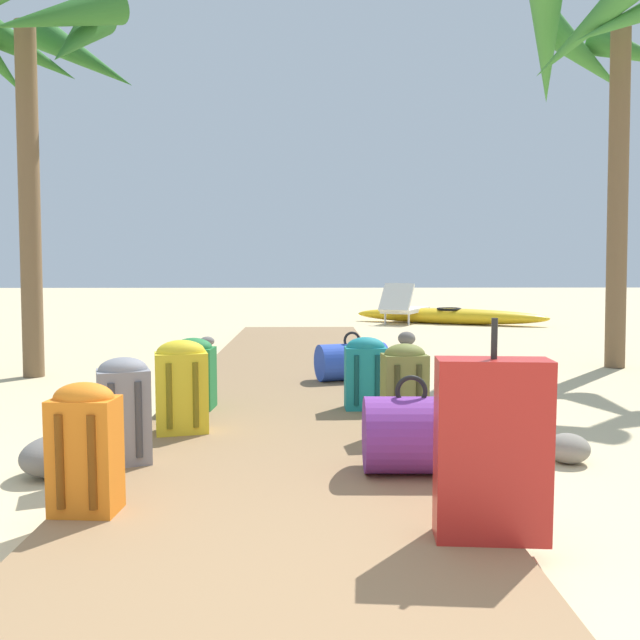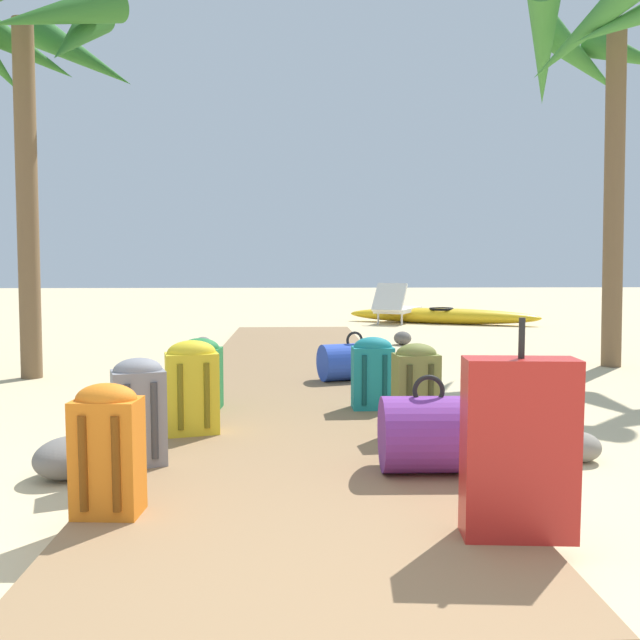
{
  "view_description": "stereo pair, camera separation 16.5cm",
  "coord_description": "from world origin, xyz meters",
  "px_view_note": "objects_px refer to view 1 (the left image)",
  "views": [
    {
      "loc": [
        0.14,
        -1.69,
        1.11
      ],
      "look_at": [
        0.28,
        5.24,
        0.55
      ],
      "focal_mm": 36.28,
      "sensor_mm": 36.0,
      "label": 1
    },
    {
      "loc": [
        -0.03,
        -1.68,
        1.11
      ],
      "look_at": [
        0.28,
        5.24,
        0.55
      ],
      "focal_mm": 36.28,
      "sensor_mm": 36.0,
      "label": 2
    }
  ],
  "objects_px": {
    "kayak": "(449,316)",
    "duffel_bag_purple": "(411,434)",
    "lounge_chair": "(404,307)",
    "backpack_orange": "(85,445)",
    "backpack_olive": "(404,388)",
    "palm_tree_near_right": "(624,56)",
    "backpack_yellow": "(181,384)",
    "palm_tree_near_left": "(28,56)",
    "backpack_green": "(193,371)",
    "suitcase_red": "(492,450)",
    "duffel_bag_blue": "(352,361)",
    "backpack_teal": "(365,371)",
    "backpack_grey": "(124,408)"
  },
  "relations": [
    {
      "from": "backpack_olive",
      "to": "backpack_orange",
      "type": "bearing_deg",
      "value": -141.77
    },
    {
      "from": "backpack_orange",
      "to": "backpack_green",
      "type": "bearing_deg",
      "value": 87.22
    },
    {
      "from": "backpack_teal",
      "to": "backpack_grey",
      "type": "height_order",
      "value": "backpack_grey"
    },
    {
      "from": "backpack_orange",
      "to": "suitcase_red",
      "type": "relative_size",
      "value": 0.66
    },
    {
      "from": "backpack_teal",
      "to": "backpack_olive",
      "type": "distance_m",
      "value": 0.8
    },
    {
      "from": "palm_tree_near_left",
      "to": "lounge_chair",
      "type": "bearing_deg",
      "value": 53.04
    },
    {
      "from": "backpack_green",
      "to": "suitcase_red",
      "type": "relative_size",
      "value": 0.62
    },
    {
      "from": "backpack_yellow",
      "to": "palm_tree_near_right",
      "type": "bearing_deg",
      "value": 36.14
    },
    {
      "from": "duffel_bag_purple",
      "to": "lounge_chair",
      "type": "distance_m",
      "value": 9.75
    },
    {
      "from": "backpack_orange",
      "to": "backpack_olive",
      "type": "distance_m",
      "value": 1.95
    },
    {
      "from": "backpack_yellow",
      "to": "suitcase_red",
      "type": "bearing_deg",
      "value": -47.67
    },
    {
      "from": "backpack_green",
      "to": "palm_tree_near_right",
      "type": "xyz_separation_m",
      "value": [
        4.25,
        2.37,
        3.02
      ]
    },
    {
      "from": "backpack_yellow",
      "to": "palm_tree_near_left",
      "type": "xyz_separation_m",
      "value": [
        -1.97,
        2.61,
        2.81
      ]
    },
    {
      "from": "backpack_teal",
      "to": "backpack_yellow",
      "type": "distance_m",
      "value": 1.38
    },
    {
      "from": "backpack_teal",
      "to": "duffel_bag_purple",
      "type": "height_order",
      "value": "backpack_teal"
    },
    {
      "from": "suitcase_red",
      "to": "kayak",
      "type": "height_order",
      "value": "suitcase_red"
    },
    {
      "from": "duffel_bag_blue",
      "to": "palm_tree_near_left",
      "type": "distance_m",
      "value": 4.39
    },
    {
      "from": "backpack_green",
      "to": "suitcase_red",
      "type": "xyz_separation_m",
      "value": [
        1.53,
        -2.33,
        0.07
      ]
    },
    {
      "from": "suitcase_red",
      "to": "backpack_olive",
      "type": "xyz_separation_m",
      "value": [
        -0.1,
        1.5,
        -0.05
      ]
    },
    {
      "from": "backpack_olive",
      "to": "palm_tree_near_right",
      "type": "height_order",
      "value": "palm_tree_near_right"
    },
    {
      "from": "suitcase_red",
      "to": "kayak",
      "type": "bearing_deg",
      "value": 78.44
    },
    {
      "from": "backpack_green",
      "to": "kayak",
      "type": "distance_m",
      "value": 8.78
    },
    {
      "from": "backpack_yellow",
      "to": "duffel_bag_purple",
      "type": "relative_size",
      "value": 1.18
    },
    {
      "from": "backpack_yellow",
      "to": "backpack_olive",
      "type": "xyz_separation_m",
      "value": [
        1.38,
        -0.13,
        -0.01
      ]
    },
    {
      "from": "backpack_orange",
      "to": "backpack_grey",
      "type": "distance_m",
      "value": 0.7
    },
    {
      "from": "backpack_teal",
      "to": "kayak",
      "type": "xyz_separation_m",
      "value": [
        2.38,
        8.03,
        -0.2
      ]
    },
    {
      "from": "backpack_orange",
      "to": "backpack_olive",
      "type": "height_order",
      "value": "backpack_olive"
    },
    {
      "from": "backpack_grey",
      "to": "lounge_chair",
      "type": "distance_m",
      "value": 9.9
    },
    {
      "from": "backpack_olive",
      "to": "kayak",
      "type": "relative_size",
      "value": 0.16
    },
    {
      "from": "backpack_orange",
      "to": "suitcase_red",
      "type": "xyz_separation_m",
      "value": [
        1.63,
        -0.3,
        0.06
      ]
    },
    {
      "from": "backpack_green",
      "to": "suitcase_red",
      "type": "distance_m",
      "value": 2.79
    },
    {
      "from": "backpack_yellow",
      "to": "lounge_chair",
      "type": "relative_size",
      "value": 0.36
    },
    {
      "from": "backpack_yellow",
      "to": "backpack_orange",
      "type": "bearing_deg",
      "value": -96.3
    },
    {
      "from": "backpack_orange",
      "to": "backpack_grey",
      "type": "height_order",
      "value": "backpack_grey"
    },
    {
      "from": "backpack_green",
      "to": "backpack_orange",
      "type": "relative_size",
      "value": 0.94
    },
    {
      "from": "backpack_orange",
      "to": "palm_tree_near_left",
      "type": "distance_m",
      "value": 5.18
    },
    {
      "from": "kayak",
      "to": "duffel_bag_purple",
      "type": "bearing_deg",
      "value": -103.52
    },
    {
      "from": "backpack_teal",
      "to": "suitcase_red",
      "type": "height_order",
      "value": "suitcase_red"
    },
    {
      "from": "backpack_green",
      "to": "suitcase_red",
      "type": "bearing_deg",
      "value": -56.62
    },
    {
      "from": "lounge_chair",
      "to": "duffel_bag_purple",
      "type": "bearing_deg",
      "value": -98.28
    },
    {
      "from": "backpack_teal",
      "to": "backpack_grey",
      "type": "relative_size",
      "value": 0.94
    },
    {
      "from": "kayak",
      "to": "palm_tree_near_right",
      "type": "bearing_deg",
      "value": -83.88
    },
    {
      "from": "backpack_olive",
      "to": "backpack_grey",
      "type": "bearing_deg",
      "value": -162.14
    },
    {
      "from": "lounge_chair",
      "to": "kayak",
      "type": "xyz_separation_m",
      "value": [
        0.88,
        -0.15,
        -0.17
      ]
    },
    {
      "from": "backpack_teal",
      "to": "lounge_chair",
      "type": "relative_size",
      "value": 0.33
    },
    {
      "from": "palm_tree_near_left",
      "to": "kayak",
      "type": "distance_m",
      "value": 8.78
    },
    {
      "from": "duffel_bag_blue",
      "to": "kayak",
      "type": "relative_size",
      "value": 0.19
    },
    {
      "from": "palm_tree_near_right",
      "to": "lounge_chair",
      "type": "relative_size",
      "value": 2.55
    },
    {
      "from": "suitcase_red",
      "to": "palm_tree_near_left",
      "type": "relative_size",
      "value": 0.22
    },
    {
      "from": "duffel_bag_purple",
      "to": "backpack_olive",
      "type": "bearing_deg",
      "value": 84.13
    }
  ]
}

